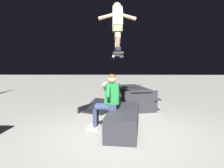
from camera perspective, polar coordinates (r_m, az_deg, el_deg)
name	(u,v)px	position (r m, az deg, el deg)	size (l,w,h in m)	color
ground_plane	(118,134)	(5.06, 1.64, -13.10)	(40.00, 40.00, 0.00)	gray
ledge_box_main	(124,120)	(5.23, 3.07, -9.51)	(1.93, 0.68, 0.51)	#28282D
person_sitting_on_ledge	(108,99)	(5.23, -1.18, -3.88)	(0.60, 0.77, 1.35)	#2D3856
skateboard	(117,54)	(5.04, 1.45, 7.80)	(1.03, 0.26, 0.13)	black
skater_airborne	(117,24)	(5.16, 1.42, 15.44)	(0.62, 0.89, 1.12)	black
kicker_ramp	(98,109)	(7.32, -3.58, -6.44)	(1.36, 1.28, 0.41)	black
picnic_table_back	(133,94)	(7.59, 5.56, -2.68)	(1.98, 1.72, 0.75)	#28282D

